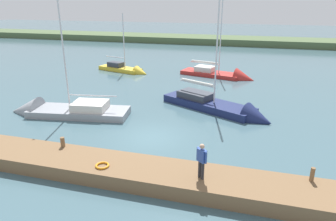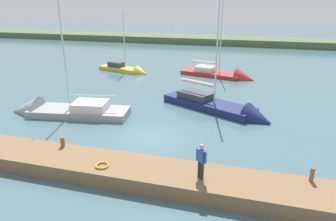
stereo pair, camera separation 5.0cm
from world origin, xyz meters
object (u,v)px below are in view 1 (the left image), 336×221
sailboat_inner_slip (222,109)px  person_on_dock (202,159)px  sailboat_behind_pier (127,71)px  sailboat_far_left (224,76)px  sailboat_mid_channel (58,112)px  mooring_post_near (63,142)px  mooring_post_far (312,174)px  life_ring_buoy (102,165)px

sailboat_inner_slip → person_on_dock: 10.76m
sailboat_inner_slip → sailboat_behind_pier: 16.58m
sailboat_far_left → sailboat_mid_channel: bearing=-111.0°
sailboat_behind_pier → sailboat_mid_channel: bearing=-70.8°
mooring_post_near → mooring_post_far: 12.22m
mooring_post_near → sailboat_inner_slip: bearing=-127.7°
mooring_post_far → person_on_dock: bearing=12.6°
sailboat_behind_pier → sailboat_inner_slip: bearing=-24.7°
sailboat_inner_slip → sailboat_mid_channel: size_ratio=0.91×
life_ring_buoy → sailboat_far_left: size_ratio=0.07×
mooring_post_far → sailboat_inner_slip: bearing=-63.6°
person_on_dock → mooring_post_near: bearing=-57.7°
life_ring_buoy → person_on_dock: person_on_dock is taller
sailboat_behind_pier → mooring_post_near: bearing=-59.7°
sailboat_mid_channel → mooring_post_near: bearing=118.2°
life_ring_buoy → sailboat_far_left: 22.52m
sailboat_inner_slip → sailboat_far_left: bearing=121.3°
person_on_dock → mooring_post_far: bearing=142.7°
sailboat_inner_slip → sailboat_mid_channel: (11.79, 3.83, -0.03)m
mooring_post_near → sailboat_behind_pier: (5.06, -20.54, -0.83)m
mooring_post_far → sailboat_behind_pier: sailboat_behind_pier is taller
life_ring_buoy → sailboat_mid_channel: size_ratio=0.06×
mooring_post_near → life_ring_buoy: size_ratio=0.79×
sailboat_inner_slip → sailboat_mid_channel: sailboat_mid_channel is taller
mooring_post_far → sailboat_mid_channel: 17.58m
life_ring_buoy → sailboat_far_left: bearing=-98.9°
mooring_post_far → sailboat_far_left: 21.72m
mooring_post_near → sailboat_far_left: sailboat_far_left is taller
sailboat_mid_channel → sailboat_inner_slip: bearing=-170.7°
sailboat_inner_slip → mooring_post_near: bearing=-101.3°
life_ring_buoy → person_on_dock: (-4.61, -0.29, 0.89)m
sailboat_far_left → sailboat_mid_channel: (10.81, 15.12, 0.05)m
mooring_post_far → sailboat_mid_channel: size_ratio=0.06×
mooring_post_near → sailboat_behind_pier: 21.17m
sailboat_behind_pier → sailboat_mid_channel: 14.75m
sailboat_inner_slip → mooring_post_far: bearing=-37.2°
mooring_post_far → life_ring_buoy: bearing=8.1°
mooring_post_near → sailboat_far_left: bearing=-107.2°
person_on_dock → sailboat_behind_pier: bearing=-109.5°
sailboat_behind_pier → person_on_dock: 25.05m
sailboat_mid_channel → person_on_dock: sailboat_mid_channel is taller
person_on_dock → life_ring_buoy: bearing=-46.3°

